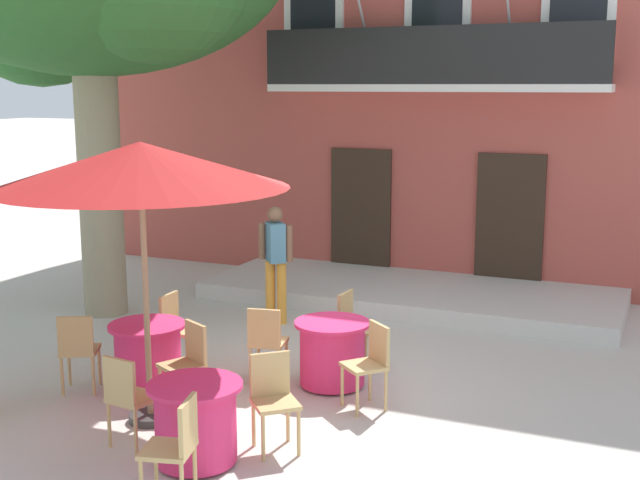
{
  "coord_description": "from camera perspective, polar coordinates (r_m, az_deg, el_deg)",
  "views": [
    {
      "loc": [
        3.88,
        -8.47,
        3.38
      ],
      "look_at": [
        -0.56,
        1.7,
        1.3
      ],
      "focal_mm": 46.39,
      "sensor_mm": 36.0,
      "label": 1
    }
  ],
  "objects": [
    {
      "name": "ground_plane",
      "position": [
        9.92,
        -0.97,
        -9.32
      ],
      "size": [
        120.0,
        120.0,
        0.0
      ],
      "primitive_type": "plane",
      "color": "beige"
    },
    {
      "name": "building_facade",
      "position": [
        15.92,
        10.05,
        11.78
      ],
      "size": [
        13.0,
        5.09,
        7.5
      ],
      "color": "#B24C42",
      "rests_on": "ground"
    },
    {
      "name": "entrance_step_platform",
      "position": [
        13.24,
        6.24,
        -3.68
      ],
      "size": [
        6.47,
        2.43,
        0.25
      ],
      "primitive_type": "cube",
      "color": "silver",
      "rests_on": "ground"
    },
    {
      "name": "cafe_table_near_tree",
      "position": [
        9.58,
        -11.78,
        -7.8
      ],
      "size": [
        0.86,
        0.86,
        0.76
      ],
      "color": "#E52D66",
      "rests_on": "ground"
    },
    {
      "name": "cafe_chair_near_tree_0",
      "position": [
        8.94,
        -9.11,
        -8.12
      ],
      "size": [
        0.54,
        0.54,
        0.91
      ],
      "color": "tan",
      "rests_on": "ground"
    },
    {
      "name": "cafe_chair_near_tree_1",
      "position": [
        10.18,
        -9.84,
        -5.82
      ],
      "size": [
        0.41,
        0.41,
        0.91
      ],
      "color": "tan",
      "rests_on": "ground"
    },
    {
      "name": "cafe_chair_near_tree_2",
      "position": [
        9.6,
        -16.34,
        -7.11
      ],
      "size": [
        0.54,
        0.54,
        0.91
      ],
      "color": "tan",
      "rests_on": "ground"
    },
    {
      "name": "cafe_table_middle",
      "position": [
        7.71,
        -8.56,
        -12.33
      ],
      "size": [
        0.86,
        0.86,
        0.76
      ],
      "color": "#E52D66",
      "rests_on": "ground"
    },
    {
      "name": "cafe_chair_middle_0",
      "position": [
        6.98,
        -9.88,
        -13.67
      ],
      "size": [
        0.49,
        0.49,
        0.91
      ],
      "color": "tan",
      "rests_on": "ground"
    },
    {
      "name": "cafe_chair_middle_1",
      "position": [
        7.88,
        -3.24,
        -10.61
      ],
      "size": [
        0.57,
        0.57,
        0.91
      ],
      "color": "tan",
      "rests_on": "ground"
    },
    {
      "name": "cafe_chair_middle_2",
      "position": [
        8.08,
        -13.09,
        -10.34
      ],
      "size": [
        0.45,
        0.45,
        0.91
      ],
      "color": "tan",
      "rests_on": "ground"
    },
    {
      "name": "cafe_table_front",
      "position": [
        9.47,
        0.85,
        -7.79
      ],
      "size": [
        0.86,
        0.86,
        0.76
      ],
      "color": "#E52D66",
      "rests_on": "ground"
    },
    {
      "name": "cafe_chair_front_0",
      "position": [
        9.52,
        -3.71,
        -6.84
      ],
      "size": [
        0.47,
        0.47,
        0.91
      ],
      "color": "tan",
      "rests_on": "ground"
    },
    {
      "name": "cafe_chair_front_1",
      "position": [
        8.83,
        3.5,
        -8.24
      ],
      "size": [
        0.56,
        0.56,
        0.91
      ],
      "color": "tan",
      "rests_on": "ground"
    },
    {
      "name": "cafe_chair_front_2",
      "position": [
        10.11,
        2.29,
        -5.78
      ],
      "size": [
        0.42,
        0.42,
        0.91
      ],
      "color": "tan",
      "rests_on": "ground"
    },
    {
      "name": "cafe_umbrella",
      "position": [
        8.2,
        -12.27,
        4.99
      ],
      "size": [
        2.9,
        2.9,
        2.85
      ],
      "color": "#997A56",
      "rests_on": "ground"
    },
    {
      "name": "pedestrian_mid_plaza",
      "position": [
        11.8,
        -3.08,
        -1.23
      ],
      "size": [
        0.53,
        0.4,
        1.7
      ],
      "color": "gold",
      "rests_on": "ground"
    }
  ]
}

